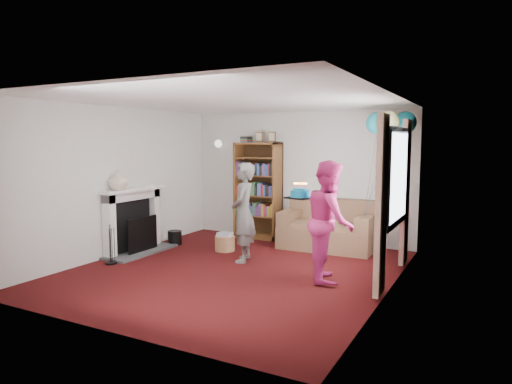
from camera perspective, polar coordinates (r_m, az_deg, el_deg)
The scene contains 16 objects.
ground at distance 6.93m, azimuth -2.81°, elevation -9.77°, with size 5.00×5.00×0.00m, color black.
wall_back at distance 8.94m, azimuth 5.34°, elevation 1.97°, with size 4.50×0.02×2.50m, color silver.
wall_left at distance 8.08m, azimuth -16.81°, elevation 1.28°, with size 0.02×5.00×2.50m, color silver.
wall_right at distance 5.88m, azimuth 16.45°, elevation -0.47°, with size 0.02×5.00×2.50m, color silver.
ceiling at distance 6.69m, azimuth -2.92°, elevation 11.32°, with size 4.50×5.00×0.01m, color white.
fireplace at distance 8.19m, azimuth -14.85°, elevation -3.81°, with size 0.55×1.80×1.12m.
window_bay at distance 6.48m, azimuth 17.01°, elevation -0.30°, with size 0.14×2.02×2.20m.
wall_sconce at distance 9.59m, azimuth -4.72°, elevation 6.04°, with size 0.16×0.23×0.16m.
bookcase at distance 9.10m, azimuth 0.32°, elevation 0.09°, with size 0.90×0.42×2.12m.
sofa at distance 8.38m, azimuth 9.04°, elevation -4.71°, with size 1.66×0.88×0.88m.
wicker_basket at distance 8.13m, azimuth -3.91°, elevation -6.32°, with size 0.35×0.35×0.33m.
person_striped at distance 7.30m, azimuth -1.58°, elevation -2.57°, with size 0.58×0.38×1.59m, color black.
person_magenta at distance 6.38m, azimuth 9.23°, elevation -3.56°, with size 0.81×0.63×1.67m, color #C1266C.
birthday_cake at distance 6.57m, azimuth 5.54°, elevation -0.21°, with size 0.34×0.34×0.22m.
balloons at distance 7.67m, azimuth 16.50°, elevation 8.29°, with size 0.80×0.79×1.74m.
mantel_vase at distance 7.87m, azimuth -16.86°, elevation 1.47°, with size 0.32×0.32×0.34m, color beige.
Camera 1 is at (3.39, -5.74, 1.91)m, focal length 32.00 mm.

